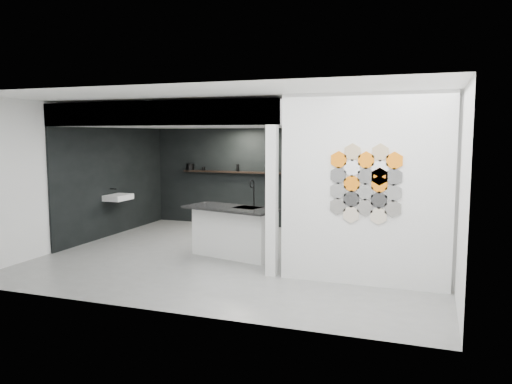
% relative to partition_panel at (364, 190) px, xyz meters
% --- Properties ---
extents(floor, '(7.00, 6.00, 0.01)m').
position_rel_partition_panel_xyz_m(floor, '(-2.23, 1.00, -1.40)').
color(floor, slate).
extents(partition_panel, '(2.45, 0.15, 2.80)m').
position_rel_partition_panel_xyz_m(partition_panel, '(0.00, 0.00, 0.00)').
color(partition_panel, silver).
rests_on(partition_panel, floor).
extents(bay_clad_back, '(4.40, 0.04, 2.35)m').
position_rel_partition_panel_xyz_m(bay_clad_back, '(-3.52, 3.97, -0.22)').
color(bay_clad_back, black).
rests_on(bay_clad_back, floor).
extents(bay_clad_left, '(0.04, 4.00, 2.35)m').
position_rel_partition_panel_xyz_m(bay_clad_left, '(-5.70, 2.00, -0.22)').
color(bay_clad_left, black).
rests_on(bay_clad_left, floor).
extents(bulkhead, '(4.40, 4.00, 0.40)m').
position_rel_partition_panel_xyz_m(bulkhead, '(-3.52, 2.00, 1.15)').
color(bulkhead, silver).
rests_on(bulkhead, corner_column).
extents(corner_column, '(0.16, 0.16, 2.35)m').
position_rel_partition_panel_xyz_m(corner_column, '(-1.41, 0.00, -0.22)').
color(corner_column, silver).
rests_on(corner_column, floor).
extents(fascia_beam, '(4.40, 0.16, 0.40)m').
position_rel_partition_panel_xyz_m(fascia_beam, '(-3.52, 0.08, 1.15)').
color(fascia_beam, silver).
rests_on(fascia_beam, corner_column).
extents(wall_basin, '(0.40, 0.60, 0.12)m').
position_rel_partition_panel_xyz_m(wall_basin, '(-5.46, 1.80, -0.55)').
color(wall_basin, silver).
rests_on(wall_basin, bay_clad_left).
extents(display_shelf, '(3.00, 0.15, 0.04)m').
position_rel_partition_panel_xyz_m(display_shelf, '(-3.43, 3.87, -0.10)').
color(display_shelf, black).
rests_on(display_shelf, bay_clad_back).
extents(kitchen_island, '(1.86, 1.16, 1.39)m').
position_rel_partition_panel_xyz_m(kitchen_island, '(-2.41, 0.93, -0.93)').
color(kitchen_island, silver).
rests_on(kitchen_island, floor).
extents(stockpot, '(0.19, 0.19, 0.16)m').
position_rel_partition_panel_xyz_m(stockpot, '(-4.78, 3.87, -0.00)').
color(stockpot, black).
rests_on(stockpot, display_shelf).
extents(kettle, '(0.22, 0.22, 0.16)m').
position_rel_partition_panel_xyz_m(kettle, '(-2.32, 3.87, 0.00)').
color(kettle, black).
rests_on(kettle, display_shelf).
extents(glass_bowl, '(0.17, 0.17, 0.10)m').
position_rel_partition_panel_xyz_m(glass_bowl, '(-2.08, 3.87, -0.03)').
color(glass_bowl, gray).
rests_on(glass_bowl, display_shelf).
extents(glass_vase, '(0.10, 0.10, 0.14)m').
position_rel_partition_panel_xyz_m(glass_vase, '(-2.08, 3.87, -0.01)').
color(glass_vase, gray).
rests_on(glass_vase, display_shelf).
extents(bottle_dark, '(0.07, 0.07, 0.17)m').
position_rel_partition_panel_xyz_m(bottle_dark, '(-3.50, 3.87, 0.00)').
color(bottle_dark, black).
rests_on(bottle_dark, display_shelf).
extents(utensil_cup, '(0.08, 0.08, 0.09)m').
position_rel_partition_panel_xyz_m(utensil_cup, '(-4.41, 3.87, -0.04)').
color(utensil_cup, black).
rests_on(utensil_cup, display_shelf).
extents(hex_tile_cluster, '(1.04, 0.02, 1.16)m').
position_rel_partition_panel_xyz_m(hex_tile_cluster, '(0.03, -0.09, 0.10)').
color(hex_tile_cluster, '#66635E').
rests_on(hex_tile_cluster, partition_panel).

